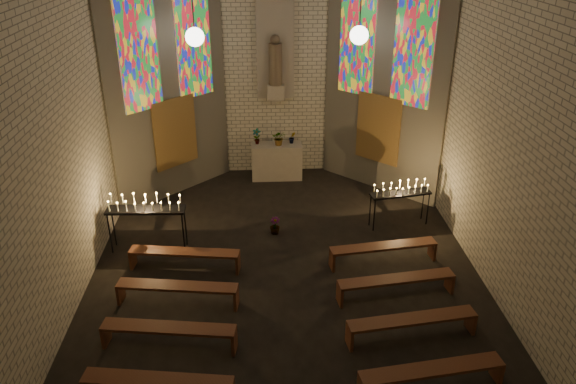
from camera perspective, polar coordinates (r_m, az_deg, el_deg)
The scene contains 17 objects.
floor at distance 11.28m, azimuth -0.09°, elevation -10.06°, with size 12.00×12.00×0.00m, color black.
room at distance 12.82m, azimuth -0.93°, elevation 12.83°, with size 8.22×12.43×7.00m.
altar at distance 15.80m, azimuth -1.15°, elevation 3.16°, with size 1.40×0.60×1.00m, color #B6AA94.
flower_vase_left at distance 15.61m, azimuth -3.21°, elevation 5.67°, with size 0.23×0.16×0.44m, color #4C723F.
flower_vase_center at distance 15.50m, azimuth -0.90°, elevation 5.52°, with size 0.38×0.33×0.42m, color #4C723F.
flower_vase_right at distance 15.65m, azimuth 0.42°, elevation 5.56°, with size 0.18×0.15×0.33m, color #4C723F.
aisle_flower_pot at distance 13.08m, azimuth -1.34°, elevation -3.44°, with size 0.23×0.23×0.42m, color #4C723F.
votive_stand_left at distance 12.47m, azimuth -14.31°, elevation -1.38°, with size 1.72×0.47×1.25m.
votive_stand_right at distance 13.39m, azimuth 11.39°, elevation 0.14°, with size 1.49×0.60×1.06m.
pew_left_0 at distance 11.94m, azimuth -10.48°, elevation -6.24°, with size 2.32×0.63×0.44m.
pew_right_0 at distance 12.10m, azimuth 9.67°, elevation -5.67°, with size 2.32×0.63×0.44m.
pew_left_1 at distance 10.95m, azimuth -11.18°, elevation -9.59°, with size 2.32×0.63×0.44m.
pew_right_1 at distance 11.13m, azimuth 10.95°, elevation -8.91°, with size 2.32×0.63×0.44m.
pew_left_2 at distance 10.01m, azimuth -12.03°, elevation -13.58°, with size 2.32×0.63×0.44m.
pew_right_2 at distance 10.21m, azimuth 12.49°, elevation -12.73°, with size 2.32×0.63×0.44m.
pew_left_3 at distance 9.13m, azimuth -13.09°, elevation -18.37°, with size 2.32×0.63×0.44m.
pew_right_3 at distance 9.35m, azimuth 14.40°, elevation -17.28°, with size 2.32×0.63×0.44m.
Camera 1 is at (-0.48, -9.10, 6.65)m, focal length 35.00 mm.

